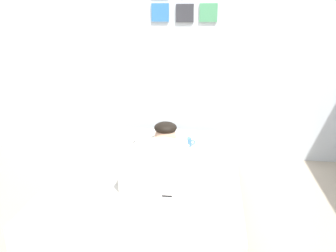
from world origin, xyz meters
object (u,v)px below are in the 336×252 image
(bed, at_px, (151,187))
(cell_phone, at_px, (168,192))
(pillow, at_px, (162,139))
(person_lying, at_px, (159,155))
(coffee_cup, at_px, (187,142))

(bed, relative_size, cell_phone, 14.28)
(pillow, bearing_deg, cell_phone, -78.82)
(person_lying, bearing_deg, coffee_cup, 71.04)
(pillow, bearing_deg, coffee_cup, -2.06)
(pillow, distance_m, cell_phone, 0.94)
(coffee_cup, bearing_deg, cell_phone, -93.49)
(pillow, xyz_separation_m, coffee_cup, (0.24, -0.01, -0.02))
(person_lying, bearing_deg, pillow, 96.48)
(cell_phone, bearing_deg, person_lying, 107.21)
(person_lying, relative_size, cell_phone, 6.57)
(bed, distance_m, person_lying, 0.30)
(pillow, height_order, cell_phone, pillow)
(bed, distance_m, pillow, 0.56)
(bed, bearing_deg, person_lying, -15.09)
(bed, height_order, person_lying, person_lying)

